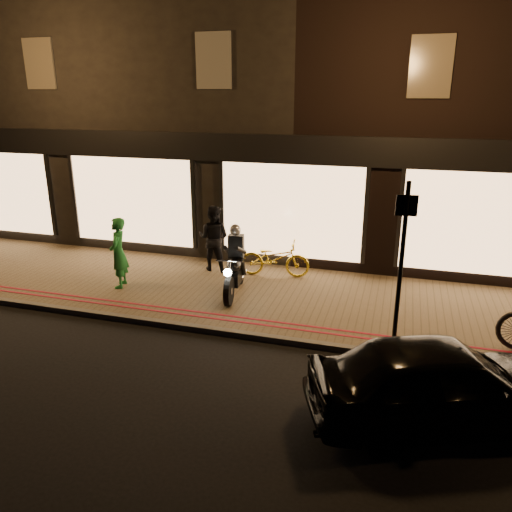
{
  "coord_description": "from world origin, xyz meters",
  "views": [
    {
      "loc": [
        2.65,
        -8.12,
        4.49
      ],
      "look_at": [
        -0.27,
        1.72,
        1.1
      ],
      "focal_mm": 35.0,
      "sensor_mm": 36.0,
      "label": 1
    }
  ],
  "objects": [
    {
      "name": "ground",
      "position": [
        0.0,
        0.0,
        0.0
      ],
      "size": [
        90.0,
        90.0,
        0.0
      ],
      "primitive_type": "plane",
      "color": "black",
      "rests_on": "ground"
    },
    {
      "name": "sidewalk",
      "position": [
        0.0,
        2.0,
        0.06
      ],
      "size": [
        50.0,
        4.0,
        0.12
      ],
      "primitive_type": "cube",
      "color": "brown",
      "rests_on": "ground"
    },
    {
      "name": "kerb_stone",
      "position": [
        0.0,
        0.05,
        0.06
      ],
      "size": [
        50.0,
        0.14,
        0.12
      ],
      "primitive_type": "cube",
      "color": "#59544C",
      "rests_on": "ground"
    },
    {
      "name": "red_kerb_lines",
      "position": [
        0.0,
        0.55,
        0.12
      ],
      "size": [
        50.0,
        0.26,
        0.01
      ],
      "color": "maroon",
      "rests_on": "sidewalk"
    },
    {
      "name": "building_row",
      "position": [
        -0.0,
        8.99,
        4.25
      ],
      "size": [
        48.0,
        10.11,
        8.5
      ],
      "color": "black",
      "rests_on": "ground"
    },
    {
      "name": "motorcycle",
      "position": [
        -0.8,
        1.86,
        0.73
      ],
      "size": [
        0.64,
        1.94,
        1.59
      ],
      "rotation": [
        0.0,
        0.0,
        0.13
      ],
      "color": "black",
      "rests_on": "sidewalk"
    },
    {
      "name": "sign_post",
      "position": [
        2.74,
        0.25,
        1.8
      ],
      "size": [
        0.35,
        0.08,
        3.0
      ],
      "rotation": [
        0.0,
        0.0,
        0.06
      ],
      "color": "black",
      "rests_on": "sidewalk"
    },
    {
      "name": "bicycle_gold",
      "position": [
        -0.23,
        3.2,
        0.57
      ],
      "size": [
        1.79,
        0.8,
        0.91
      ],
      "primitive_type": "imported",
      "rotation": [
        0.0,
        0.0,
        1.69
      ],
      "color": "gold",
      "rests_on": "sidewalk"
    },
    {
      "name": "person_green",
      "position": [
        -3.52,
        1.48,
        0.95
      ],
      "size": [
        0.55,
        0.69,
        1.66
      ],
      "primitive_type": "imported",
      "rotation": [
        0.0,
        0.0,
        -1.28
      ],
      "color": "#217F33",
      "rests_on": "sidewalk"
    },
    {
      "name": "person_dark",
      "position": [
        -1.83,
        3.21,
        0.96
      ],
      "size": [
        0.84,
        0.66,
        1.68
      ],
      "primitive_type": "imported",
      "rotation": [
        0.0,
        0.0,
        3.11
      ],
      "color": "black",
      "rests_on": "sidewalk"
    },
    {
      "name": "parked_car",
      "position": [
        3.42,
        -1.58,
        0.64
      ],
      "size": [
        4.06,
        2.81,
        1.28
      ],
      "primitive_type": "imported",
      "rotation": [
        0.0,
        0.0,
        1.95
      ],
      "color": "black",
      "rests_on": "ground"
    }
  ]
}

